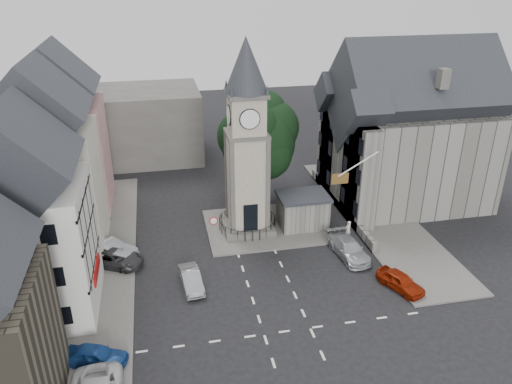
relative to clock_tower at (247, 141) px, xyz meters
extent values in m
plane|color=black|center=(0.00, -7.99, -8.12)|extent=(120.00, 120.00, 0.00)
cube|color=#595651|center=(-12.50, -1.99, -8.05)|extent=(6.00, 30.00, 0.14)
cube|color=#595651|center=(12.00, 0.01, -8.05)|extent=(6.00, 26.00, 0.14)
cube|color=#595651|center=(1.50, 0.01, -8.04)|extent=(10.00, 8.00, 0.16)
cube|color=silver|center=(0.00, -13.49, -8.12)|extent=(20.00, 8.00, 0.01)
cube|color=#4C4944|center=(0.00, 0.01, -7.77)|extent=(4.20, 4.20, 0.70)
torus|color=black|center=(0.00, 0.01, -7.04)|extent=(4.86, 4.86, 0.06)
cube|color=gray|center=(0.00, 0.01, -3.42)|extent=(3.00, 3.00, 8.00)
cube|color=black|center=(0.00, -1.44, -6.22)|extent=(1.20, 0.25, 2.40)
cube|color=#4C4944|center=(0.00, 0.01, 0.58)|extent=(3.30, 3.30, 0.25)
cube|color=gray|center=(0.00, 0.01, 2.18)|extent=(2.70, 2.70, 3.20)
cylinder|color=white|center=(0.00, -1.39, 2.18)|extent=(1.50, 0.12, 1.50)
cube|color=#4C4944|center=(0.00, 0.01, 3.78)|extent=(3.10, 3.10, 0.30)
cone|color=black|center=(0.00, 0.01, 6.03)|extent=(3.40, 3.40, 4.20)
cube|color=#5C5B55|center=(4.80, -0.49, -6.72)|extent=(4.00, 3.00, 2.80)
cube|color=black|center=(4.80, -0.49, -5.17)|extent=(4.30, 3.30, 0.25)
cylinder|color=black|center=(2.00, 5.01, -5.92)|extent=(0.70, 0.70, 4.40)
cylinder|color=black|center=(-3.20, -2.49, -6.87)|extent=(0.10, 0.10, 2.50)
cone|color=#A50C0C|center=(-3.20, -2.59, -5.62)|extent=(0.70, 0.06, 0.70)
cone|color=white|center=(-3.20, -2.61, -5.62)|extent=(0.54, 0.04, 0.54)
cube|color=tan|center=(-15.50, 8.01, -3.12)|extent=(7.50, 7.00, 10.00)
cube|color=#EEDEC7|center=(-15.50, 0.01, -3.12)|extent=(7.50, 7.00, 10.00)
cube|color=silver|center=(-15.50, -7.99, -3.62)|extent=(7.50, 7.00, 9.00)
cube|color=#4C4944|center=(-12.00, 20.01, -4.12)|extent=(20.00, 10.00, 8.00)
cube|color=#5C5B55|center=(16.00, 3.01, -3.62)|extent=(14.00, 10.00, 9.00)
cube|color=#5C5B55|center=(9.80, -0.49, -3.62)|extent=(1.60, 4.40, 9.00)
cube|color=#5C5B55|center=(9.80, 6.51, -3.62)|extent=(1.60, 4.40, 9.00)
cube|color=#5C5B55|center=(9.20, 2.01, -7.67)|extent=(0.40, 16.00, 0.90)
cylinder|color=white|center=(8.00, -3.99, -1.12)|extent=(3.17, 0.10, 1.89)
plane|color=#B21414|center=(6.60, -3.99, -2.22)|extent=(1.40, 0.00, 1.40)
imported|color=navy|center=(-11.50, -13.99, -7.51)|extent=(3.88, 2.52, 1.23)
imported|color=#A9ACB1|center=(-11.50, -2.38, -7.36)|extent=(4.84, 3.67, 1.53)
imported|color=#303033|center=(-11.07, -3.51, -7.47)|extent=(5.15, 4.06, 1.30)
imported|color=#96999F|center=(-5.50, -7.49, -7.50)|extent=(1.69, 3.85, 1.23)
imported|color=#ABAFB4|center=(7.00, -5.90, -7.43)|extent=(2.45, 4.92, 1.37)
imported|color=maroon|center=(9.00, -10.74, -7.49)|extent=(2.85, 3.96, 1.25)
imported|color=beige|center=(8.00, -3.18, -7.33)|extent=(0.68, 0.57, 1.58)
camera|label=1|loc=(-6.95, -37.40, 13.09)|focal=35.00mm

